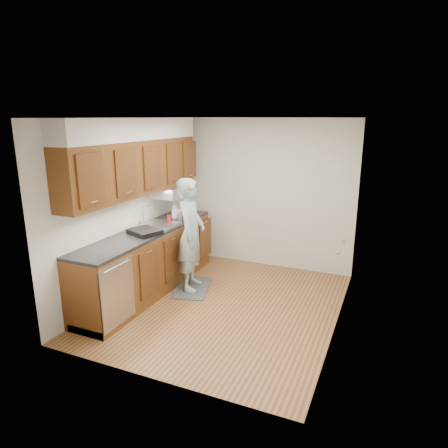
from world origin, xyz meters
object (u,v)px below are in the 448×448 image
person (191,227)px  steel_can (180,216)px  soda_can (169,219)px  soap_bottle_c (178,213)px  soap_bottle_a (175,211)px  soap_bottle_b (177,212)px  dish_rack (145,232)px

person → steel_can: bearing=31.5°
soda_can → soap_bottle_c: bearing=94.3°
soap_bottle_a → soda_can: size_ratio=2.17×
soap_bottle_c → soda_can: soap_bottle_c is taller
person → soap_bottle_b: (-0.49, 0.46, 0.09)m
soap_bottle_a → soap_bottle_b: bearing=75.9°
person → steel_can: person is taller
person → soap_bottle_a: size_ratio=7.16×
person → soap_bottle_c: 0.69m
soda_can → dish_rack: (0.01, -0.67, -0.03)m
dish_rack → soap_bottle_a: bearing=114.6°
soap_bottle_c → steel_can: size_ratio=1.33×
soap_bottle_b → soap_bottle_c: size_ratio=1.37×
soap_bottle_c → dish_rack: soap_bottle_c is taller
person → soda_can: bearing=54.3°
steel_can → dish_rack: bearing=-94.7°
soap_bottle_b → steel_can: (0.10, -0.09, -0.05)m
soap_bottle_c → steel_can: 0.16m
soap_bottle_a → soap_bottle_c: 0.10m
steel_can → dish_rack: (-0.07, -0.86, -0.03)m
person → soap_bottle_c: (-0.49, 0.48, 0.06)m
soap_bottle_b → person: bearing=-43.3°
soap_bottle_a → steel_can: bearing=-18.4°
soap_bottle_a → dish_rack: 0.91m
soap_bottle_b → dish_rack: (0.03, -0.96, -0.08)m
soda_can → dish_rack: 0.68m
person → steel_can: size_ratio=15.89×
soda_can → person: bearing=-20.7°
person → soap_bottle_c: size_ratio=11.96×
soap_bottle_b → dish_rack: size_ratio=0.52×
person → soda_can: 0.50m
person → soap_bottle_b: 0.67m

